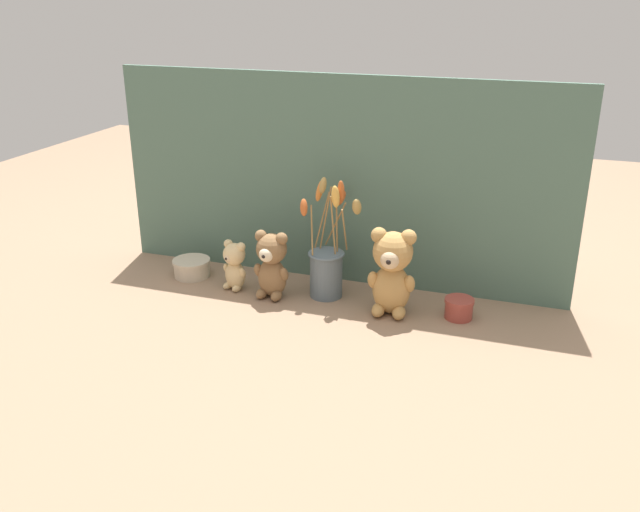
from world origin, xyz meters
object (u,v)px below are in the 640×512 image
object	(u,v)px
flower_vase	(327,263)
decorative_tin_tall	(459,308)
teddy_bear_medium	(271,263)
decorative_tin_short	(192,268)
teddy_bear_small	(235,264)
teddy_bear_large	(392,270)

from	to	relation	value
flower_vase	decorative_tin_tall	world-z (taller)	flower_vase
flower_vase	teddy_bear_medium	bearing A→B (deg)	-158.83
decorative_tin_tall	decorative_tin_short	xyz separation A→B (m)	(-0.80, 0.02, -0.00)
teddy_bear_medium	teddy_bear_small	world-z (taller)	teddy_bear_medium
teddy_bear_large	decorative_tin_short	xyz separation A→B (m)	(-0.62, 0.05, -0.10)
teddy_bear_large	decorative_tin_tall	bearing A→B (deg)	9.63
teddy_bear_small	decorative_tin_short	distance (m)	0.17
teddy_bear_medium	teddy_bear_small	size ratio (longest dim) A/B	1.34
teddy_bear_small	decorative_tin_short	bearing A→B (deg)	167.24
decorative_tin_tall	decorative_tin_short	distance (m)	0.80
teddy_bear_large	flower_vase	distance (m)	0.20
teddy_bear_medium	decorative_tin_short	size ratio (longest dim) A/B	1.72
teddy_bear_medium	decorative_tin_tall	size ratio (longest dim) A/B	2.50
teddy_bear_medium	flower_vase	distance (m)	0.15
flower_vase	decorative_tin_short	size ratio (longest dim) A/B	3.03
decorative_tin_tall	teddy_bear_medium	bearing A→B (deg)	-176.15
decorative_tin_tall	decorative_tin_short	world-z (taller)	decorative_tin_tall
teddy_bear_large	decorative_tin_short	size ratio (longest dim) A/B	2.12
teddy_bear_large	teddy_bear_medium	distance (m)	0.34
teddy_bear_medium	decorative_tin_short	world-z (taller)	teddy_bear_medium
teddy_bear_small	decorative_tin_tall	xyz separation A→B (m)	(0.63, 0.02, -0.05)
teddy_bear_small	decorative_tin_short	xyz separation A→B (m)	(-0.16, 0.04, -0.05)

